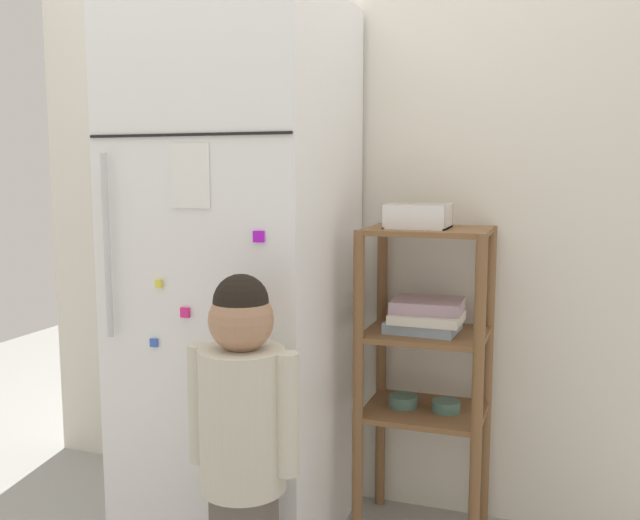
{
  "coord_description": "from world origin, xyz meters",
  "views": [
    {
      "loc": [
        0.83,
        -2.05,
        1.25
      ],
      "look_at": [
        0.11,
        0.02,
        0.96
      ],
      "focal_mm": 38.3,
      "sensor_mm": 36.0,
      "label": 1
    }
  ],
  "objects_px": {
    "child_standing": "(243,418)",
    "fruit_bin": "(417,218)",
    "refrigerator": "(241,274)",
    "pantry_shelf_unit": "(426,345)"
  },
  "relations": [
    {
      "from": "child_standing",
      "to": "fruit_bin",
      "type": "relative_size",
      "value": 4.94
    },
    {
      "from": "refrigerator",
      "to": "pantry_shelf_unit",
      "type": "distance_m",
      "value": 0.67
    },
    {
      "from": "child_standing",
      "to": "fruit_bin",
      "type": "xyz_separation_m",
      "value": [
        0.33,
        0.63,
        0.5
      ]
    },
    {
      "from": "child_standing",
      "to": "pantry_shelf_unit",
      "type": "height_order",
      "value": "pantry_shelf_unit"
    },
    {
      "from": "refrigerator",
      "to": "fruit_bin",
      "type": "distance_m",
      "value": 0.62
    },
    {
      "from": "refrigerator",
      "to": "fruit_bin",
      "type": "xyz_separation_m",
      "value": [
        0.57,
        0.15,
        0.19
      ]
    },
    {
      "from": "child_standing",
      "to": "fruit_bin",
      "type": "height_order",
      "value": "fruit_bin"
    },
    {
      "from": "child_standing",
      "to": "pantry_shelf_unit",
      "type": "bearing_deg",
      "value": 60.5
    },
    {
      "from": "refrigerator",
      "to": "child_standing",
      "type": "relative_size",
      "value": 1.84
    },
    {
      "from": "child_standing",
      "to": "pantry_shelf_unit",
      "type": "relative_size",
      "value": 0.93
    }
  ]
}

